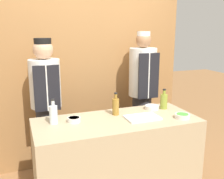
% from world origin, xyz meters
% --- Properties ---
extents(cabinet_wall, '(2.54, 0.18, 2.40)m').
position_xyz_m(cabinet_wall, '(0.00, 1.05, 1.20)').
color(cabinet_wall, olive).
rests_on(cabinet_wall, ground_plane).
extents(counter, '(1.64, 0.70, 0.90)m').
position_xyz_m(counter, '(0.00, 0.00, 0.45)').
color(counter, tan).
rests_on(counter, ground_plane).
extents(sauce_bowl_green, '(0.15, 0.15, 0.04)m').
position_xyz_m(sauce_bowl_green, '(0.64, -0.19, 0.93)').
color(sauce_bowl_green, silver).
rests_on(sauce_bowl_green, counter).
extents(sauce_bowl_white, '(0.16, 0.16, 0.04)m').
position_xyz_m(sauce_bowl_white, '(0.50, 0.18, 0.93)').
color(sauce_bowl_white, silver).
rests_on(sauce_bowl_white, counter).
extents(sauce_bowl_brown, '(0.13, 0.13, 0.05)m').
position_xyz_m(sauce_bowl_brown, '(-0.42, 0.08, 0.93)').
color(sauce_bowl_brown, silver).
rests_on(sauce_bowl_brown, counter).
extents(cutting_board, '(0.34, 0.23, 0.02)m').
position_xyz_m(cutting_board, '(0.25, -0.06, 0.91)').
color(cutting_board, white).
rests_on(cutting_board, counter).
extents(bottle_vinegar, '(0.07, 0.07, 0.24)m').
position_xyz_m(bottle_vinegar, '(0.04, 0.15, 1.00)').
color(bottle_vinegar, olive).
rests_on(bottle_vinegar, counter).
extents(bottle_clear, '(0.08, 0.08, 0.24)m').
position_xyz_m(bottle_clear, '(-0.61, 0.11, 1.00)').
color(bottle_clear, silver).
rests_on(bottle_clear, counter).
extents(bottle_oil, '(0.08, 0.08, 0.23)m').
position_xyz_m(bottle_oil, '(0.63, 0.16, 0.99)').
color(bottle_oil, olive).
rests_on(bottle_oil, counter).
extents(chef_left, '(0.35, 0.35, 1.69)m').
position_xyz_m(chef_left, '(-0.61, 0.65, 0.92)').
color(chef_left, '#28282D').
rests_on(chef_left, ground_plane).
extents(chef_right, '(0.35, 0.35, 1.75)m').
position_xyz_m(chef_right, '(0.61, 0.65, 0.95)').
color(chef_right, '#28282D').
rests_on(chef_right, ground_plane).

